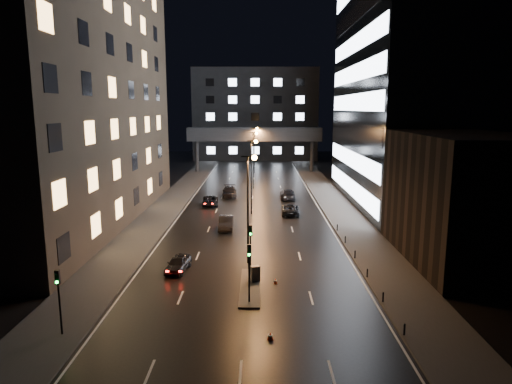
# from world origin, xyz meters

# --- Properties ---
(ground) EXTENTS (160.00, 160.00, 0.00)m
(ground) POSITION_xyz_m (0.00, 40.00, 0.00)
(ground) COLOR black
(ground) RESTS_ON ground
(sidewalk_left) EXTENTS (5.00, 110.00, 0.15)m
(sidewalk_left) POSITION_xyz_m (-12.50, 35.00, 0.07)
(sidewalk_left) COLOR #383533
(sidewalk_left) RESTS_ON ground
(sidewalk_right) EXTENTS (5.00, 110.00, 0.15)m
(sidewalk_right) POSITION_xyz_m (12.50, 35.00, 0.07)
(sidewalk_right) COLOR #383533
(sidewalk_right) RESTS_ON ground
(building_left) EXTENTS (15.00, 48.00, 40.00)m
(building_left) POSITION_xyz_m (-22.50, 24.00, 20.00)
(building_left) COLOR #2D2319
(building_left) RESTS_ON ground
(building_right_low) EXTENTS (10.00, 18.00, 12.00)m
(building_right_low) POSITION_xyz_m (20.00, 9.00, 6.00)
(building_right_low) COLOR black
(building_right_low) RESTS_ON ground
(building_right_glass) EXTENTS (20.00, 36.00, 45.00)m
(building_right_glass) POSITION_xyz_m (25.00, 36.00, 22.50)
(building_right_glass) COLOR black
(building_right_glass) RESTS_ON ground
(building_far) EXTENTS (34.00, 14.00, 25.00)m
(building_far) POSITION_xyz_m (0.00, 98.00, 12.50)
(building_far) COLOR #333335
(building_far) RESTS_ON ground
(skybridge) EXTENTS (30.00, 3.00, 10.00)m
(skybridge) POSITION_xyz_m (0.00, 70.00, 8.34)
(skybridge) COLOR #333335
(skybridge) RESTS_ON ground
(median_island) EXTENTS (1.60, 8.00, 0.15)m
(median_island) POSITION_xyz_m (0.30, 2.00, 0.07)
(median_island) COLOR #383533
(median_island) RESTS_ON ground
(traffic_signal_near) EXTENTS (0.28, 0.34, 4.40)m
(traffic_signal_near) POSITION_xyz_m (0.30, 4.49, 3.09)
(traffic_signal_near) COLOR black
(traffic_signal_near) RESTS_ON median_island
(traffic_signal_far) EXTENTS (0.28, 0.34, 4.40)m
(traffic_signal_far) POSITION_xyz_m (0.30, -1.01, 3.09)
(traffic_signal_far) COLOR black
(traffic_signal_far) RESTS_ON median_island
(traffic_signal_corner) EXTENTS (0.28, 0.34, 4.40)m
(traffic_signal_corner) POSITION_xyz_m (-11.50, -6.01, 2.94)
(traffic_signal_corner) COLOR black
(traffic_signal_corner) RESTS_ON ground
(bollard_row) EXTENTS (0.12, 25.12, 0.90)m
(bollard_row) POSITION_xyz_m (10.20, 6.50, 0.45)
(bollard_row) COLOR black
(bollard_row) RESTS_ON ground
(streetlight_near) EXTENTS (1.45, 0.50, 10.15)m
(streetlight_near) POSITION_xyz_m (0.16, 8.00, 6.50)
(streetlight_near) COLOR black
(streetlight_near) RESTS_ON ground
(streetlight_mid_a) EXTENTS (1.45, 0.50, 10.15)m
(streetlight_mid_a) POSITION_xyz_m (0.16, 28.00, 6.50)
(streetlight_mid_a) COLOR black
(streetlight_mid_a) RESTS_ON ground
(streetlight_mid_b) EXTENTS (1.45, 0.50, 10.15)m
(streetlight_mid_b) POSITION_xyz_m (0.16, 48.00, 6.50)
(streetlight_mid_b) COLOR black
(streetlight_mid_b) RESTS_ON ground
(streetlight_far) EXTENTS (1.45, 0.50, 10.15)m
(streetlight_far) POSITION_xyz_m (0.16, 68.00, 6.50)
(streetlight_far) COLOR black
(streetlight_far) RESTS_ON ground
(car_away_a) EXTENTS (2.16, 4.21, 1.37)m
(car_away_a) POSITION_xyz_m (-6.17, 5.87, 0.69)
(car_away_a) COLOR black
(car_away_a) RESTS_ON ground
(car_away_b) EXTENTS (1.80, 4.82, 1.57)m
(car_away_b) POSITION_xyz_m (-2.91, 19.97, 0.79)
(car_away_b) COLOR black
(car_away_b) RESTS_ON ground
(car_away_c) EXTENTS (2.68, 5.11, 1.37)m
(car_away_c) POSITION_xyz_m (-6.21, 33.49, 0.69)
(car_away_c) COLOR black
(car_away_c) RESTS_ON ground
(car_away_d) EXTENTS (2.56, 5.71, 1.63)m
(car_away_d) POSITION_xyz_m (-3.77, 40.42, 0.81)
(car_away_d) COLOR black
(car_away_d) RESTS_ON ground
(car_toward_a) EXTENTS (2.64, 5.16, 1.39)m
(car_toward_a) POSITION_xyz_m (5.32, 27.89, 0.70)
(car_toward_a) COLOR black
(car_toward_a) RESTS_ON ground
(car_toward_b) EXTENTS (2.29, 5.50, 1.59)m
(car_toward_b) POSITION_xyz_m (5.60, 38.54, 0.79)
(car_toward_b) COLOR black
(car_toward_b) RESTS_ON ground
(utility_cabinet) EXTENTS (0.86, 0.72, 1.28)m
(utility_cabinet) POSITION_xyz_m (0.70, 3.14, 0.79)
(utility_cabinet) COLOR #4A494C
(utility_cabinet) RESTS_ON median_island
(cone_a) EXTENTS (0.37, 0.37, 0.46)m
(cone_a) POSITION_xyz_m (2.39, 2.87, 0.23)
(cone_a) COLOR #FF430D
(cone_a) RESTS_ON ground
(cone_b) EXTENTS (0.52, 0.52, 0.48)m
(cone_b) POSITION_xyz_m (1.73, -6.36, 0.24)
(cone_b) COLOR #F13C0C
(cone_b) RESTS_ON ground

